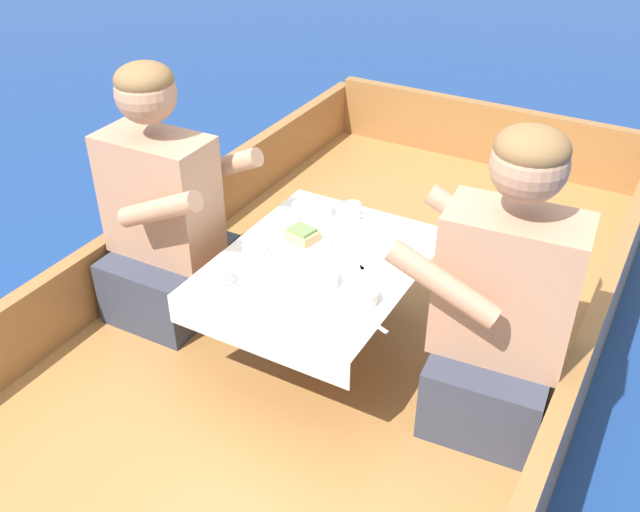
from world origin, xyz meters
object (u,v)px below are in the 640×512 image
sandwich (302,234)px  coffee_cup_starboard (253,251)px  coffee_cup_center (218,276)px  person_port (164,219)px  person_starboard (502,310)px  coffee_cup_port (353,210)px

sandwich → coffee_cup_starboard: (-0.09, -0.17, -0.00)m
sandwich → coffee_cup_center: size_ratio=1.21×
sandwich → coffee_cup_center: 0.37m
person_port → coffee_cup_starboard: (0.42, -0.04, 0.01)m
person_starboard → coffee_cup_port: size_ratio=10.85×
coffee_cup_port → coffee_cup_starboard: 0.44m
person_port → coffee_cup_center: size_ratio=10.24×
person_port → coffee_cup_starboard: bearing=-6.2°
coffee_cup_starboard → person_starboard: bearing=6.7°
sandwich → coffee_cup_port: same height
sandwich → coffee_cup_port: 0.25m
person_starboard → coffee_cup_center: bearing=13.9°
coffee_cup_starboard → sandwich: bearing=60.6°
person_starboard → person_port: bearing=-2.1°
person_starboard → sandwich: size_ratio=8.59×
person_starboard → coffee_cup_port: bearing=-29.9°
person_starboard → sandwich: person_starboard is taller
person_port → sandwich: size_ratio=8.46×
person_port → coffee_cup_port: (0.59, 0.37, 0.02)m
coffee_cup_starboard → coffee_cup_port: bearing=67.4°
sandwich → person_port: bearing=-165.9°
person_port → coffee_cup_port: size_ratio=10.69×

